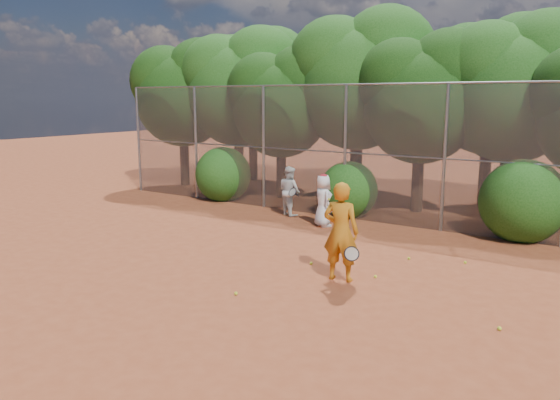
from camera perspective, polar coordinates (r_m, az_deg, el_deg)
The scene contains 23 objects.
ground at distance 11.40m, azimuth -2.85°, elevation -7.92°, with size 80.00×80.00×0.00m, color brown.
fence_back at distance 16.14m, azimuth 9.60°, elevation 4.92°, with size 20.05×0.09×4.03m.
tree_0 at distance 23.06m, azimuth -10.01°, elevation 11.28°, with size 4.38×3.81×6.00m.
tree_1 at distance 21.81m, azimuth -4.22°, elevation 12.06°, with size 4.64×4.03×6.35m.
tree_2 at distance 19.77m, azimuth 0.31°, elevation 10.55°, with size 3.99×3.47×5.47m.
tree_3 at distance 19.42m, azimuth 8.36°, elevation 12.83°, with size 4.89×4.26×6.70m.
tree_4 at distance 17.89m, azimuth 14.78°, elevation 10.75°, with size 4.19×3.64×5.73m.
tree_5 at distance 18.02m, azimuth 23.37°, elevation 11.15°, with size 4.51×3.92×6.17m.
tree_9 at distance 24.25m, azimuth -2.70°, elevation 12.35°, with size 4.83×4.20×6.62m.
tree_10 at distance 21.85m, azimuth 8.52°, elevation 13.19°, with size 5.15×4.48×7.06m.
tree_11 at distance 19.79m, azimuth 21.39°, elevation 11.51°, with size 4.64×4.03×6.35m.
bush_0 at distance 19.65m, azimuth -5.96°, elevation 2.93°, with size 2.00×2.00×2.00m, color #1A4A12.
bush_1 at distance 16.93m, azimuth 7.18°, elevation 1.32°, with size 1.80×1.80×1.80m, color #1A4A12.
bush_2 at distance 15.36m, azimuth 24.09°, elevation 0.26°, with size 2.20×2.20×2.20m, color #1A4A12.
player_yellow at distance 10.94m, azimuth 6.38°, elevation -3.31°, with size 0.92×0.65×2.00m.
player_teen at distance 15.53m, azimuth 4.52°, elevation -0.03°, with size 0.87×0.80×1.51m.
player_white at distance 16.96m, azimuth 1.01°, elevation 0.96°, with size 0.93×0.83×1.54m.
ball_0 at distance 11.40m, azimuth 9.94°, elevation -7.88°, with size 0.07×0.07×0.07m, color #C2D626.
ball_1 at distance 12.79m, azimuth 13.32°, elevation -5.95°, with size 0.07×0.07×0.07m, color #C2D626.
ball_2 at distance 10.35m, azimuth -4.62°, elevation -9.71°, with size 0.07×0.07×0.07m, color #C2D626.
ball_3 at distance 9.52m, azimuth 21.95°, elevation -12.35°, with size 0.07×0.07×0.07m, color #C2D626.
ball_4 at distance 12.11m, azimuth 3.28°, elevation -6.62°, with size 0.07×0.07×0.07m, color #C2D626.
ball_5 at distance 12.83m, azimuth 18.79°, elevation -6.19°, with size 0.07×0.07×0.07m, color #C2D626.
Camera 1 is at (6.47, -8.65, 3.64)m, focal length 35.00 mm.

